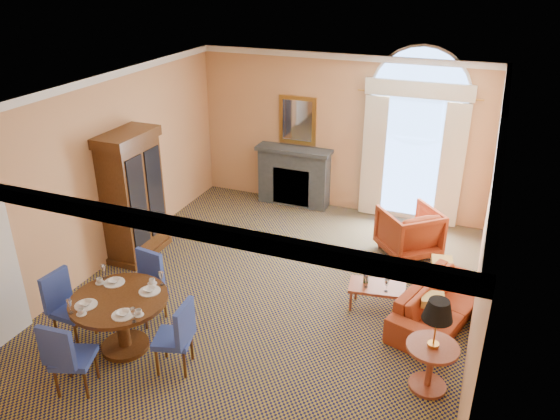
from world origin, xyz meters
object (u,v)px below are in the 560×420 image
at_px(dining_table, 121,312).
at_px(side_table, 435,335).
at_px(armoire, 133,197).
at_px(sofa, 440,304).
at_px(coffee_table, 376,287).
at_px(armchair, 409,231).

height_order(dining_table, side_table, side_table).
distance_m(dining_table, side_table, 4.01).
height_order(armoire, side_table, armoire).
relative_size(armoire, side_table, 1.81).
relative_size(armoire, sofa, 1.14).
xyz_separation_m(armoire, coffee_table, (4.34, -0.15, -0.69)).
height_order(sofa, armchair, armchair).
distance_m(armoire, coffee_table, 4.39).
bearing_deg(armoire, sofa, -0.69).
distance_m(sofa, armchair, 2.03).
relative_size(armchair, side_table, 0.76).
bearing_deg(side_table, armchair, 104.06).
bearing_deg(sofa, armchair, 39.71).
bearing_deg(sofa, armoire, 106.23).
xyz_separation_m(armoire, dining_table, (1.38, -2.30, -0.49)).
bearing_deg(dining_table, side_table, 11.08).
height_order(armchair, coffee_table, armchair).
bearing_deg(coffee_table, sofa, -3.84).
distance_m(armchair, side_table, 3.45).
bearing_deg(armchair, armoire, -19.14).
bearing_deg(side_table, sofa, 91.96).
xyz_separation_m(dining_table, sofa, (3.89, 2.23, -0.31)).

